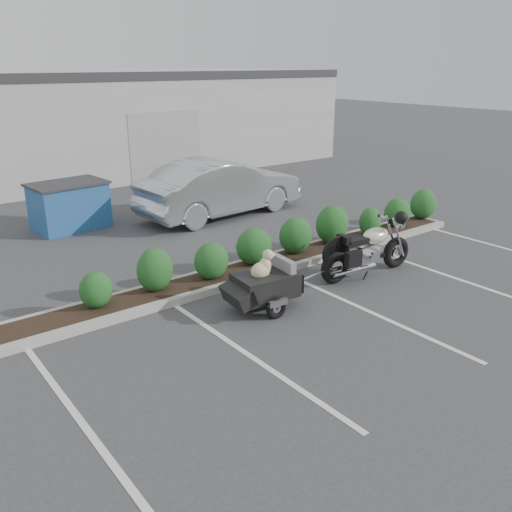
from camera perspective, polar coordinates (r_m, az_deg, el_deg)
ground at (r=9.86m, az=4.23°, el=-6.36°), size 90.00×90.00×0.00m
planter_kerb at (r=11.97m, az=0.83°, el=-1.09°), size 12.00×1.00×0.15m
building at (r=24.41m, az=-23.90°, el=12.65°), size 26.00×10.00×4.00m
motorcycle at (r=11.72m, az=11.69°, el=0.58°), size 2.46×0.85×1.41m
pet_trailer at (r=9.94m, az=0.89°, el=-2.97°), size 1.97×1.11×1.17m
sedan at (r=16.17m, az=-3.71°, el=7.24°), size 5.20×2.15×1.67m
dumpster at (r=15.65m, az=-19.05°, el=5.06°), size 2.07×1.52×1.28m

